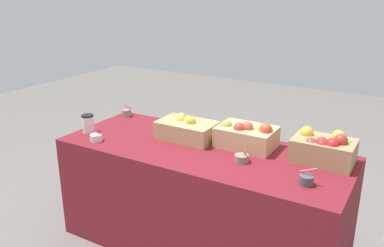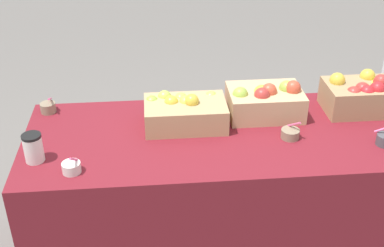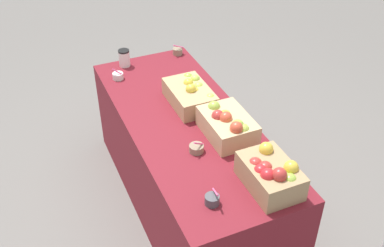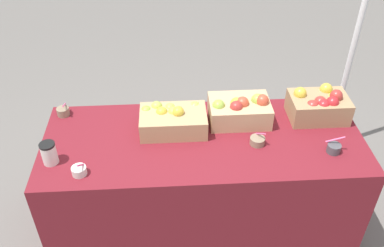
{
  "view_description": "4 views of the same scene",
  "coord_description": "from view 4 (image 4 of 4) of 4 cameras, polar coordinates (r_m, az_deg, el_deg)",
  "views": [
    {
      "loc": [
        1.19,
        -2.15,
        1.75
      ],
      "look_at": [
        -0.09,
        0.03,
        0.89
      ],
      "focal_mm": 37.9,
      "sensor_mm": 36.0,
      "label": 1
    },
    {
      "loc": [
        -0.34,
        -2.03,
        1.99
      ],
      "look_at": [
        -0.15,
        0.02,
        0.79
      ],
      "focal_mm": 46.93,
      "sensor_mm": 36.0,
      "label": 2
    },
    {
      "loc": [
        2.23,
        -0.94,
        2.49
      ],
      "look_at": [
        0.19,
        -0.05,
        0.86
      ],
      "focal_mm": 43.4,
      "sensor_mm": 36.0,
      "label": 3
    },
    {
      "loc": [
        -0.19,
        -1.92,
        2.33
      ],
      "look_at": [
        -0.06,
        0.04,
        0.82
      ],
      "focal_mm": 39.45,
      "sensor_mm": 36.0,
      "label": 4
    }
  ],
  "objects": [
    {
      "name": "tent_pole",
      "position": [
        3.25,
        21.11,
        10.11
      ],
      "size": [
        0.04,
        0.04,
        1.93
      ],
      "primitive_type": "cylinder",
      "color": "white",
      "rests_on": "ground_plane"
    },
    {
      "name": "sample_bowl_extra",
      "position": [
        2.33,
        -15.01,
        -6.17
      ],
      "size": [
        0.08,
        0.08,
        0.1
      ],
      "color": "silver",
      "rests_on": "table"
    },
    {
      "name": "ground_plane",
      "position": [
        3.02,
        1.3,
        -12.9
      ],
      "size": [
        10.0,
        10.0,
        0.0
      ],
      "primitive_type": "plane",
      "color": "slate"
    },
    {
      "name": "apple_crate_right",
      "position": [
        2.53,
        -2.63,
        0.55
      ],
      "size": [
        0.4,
        0.25,
        0.17
      ],
      "color": "tan",
      "rests_on": "table"
    },
    {
      "name": "sample_bowl_mid",
      "position": [
        2.79,
        -17.03,
        1.58
      ],
      "size": [
        0.08,
        0.09,
        0.1
      ],
      "color": "gray",
      "rests_on": "table"
    },
    {
      "name": "coffee_cup",
      "position": [
        2.42,
        -18.76,
        -3.83
      ],
      "size": [
        0.08,
        0.08,
        0.13
      ],
      "color": "silver",
      "rests_on": "table"
    },
    {
      "name": "apple_crate_middle",
      "position": [
        2.61,
        6.56,
        1.92
      ],
      "size": [
        0.37,
        0.26,
        0.19
      ],
      "color": "tan",
      "rests_on": "table"
    },
    {
      "name": "sample_bowl_near",
      "position": [
        2.47,
        8.84,
        -2.31
      ],
      "size": [
        0.09,
        0.09,
        0.1
      ],
      "color": "gray",
      "rests_on": "table"
    },
    {
      "name": "apple_crate_left",
      "position": [
        2.73,
        16.93,
        2.41
      ],
      "size": [
        0.36,
        0.24,
        0.2
      ],
      "color": "tan",
      "rests_on": "table"
    },
    {
      "name": "sample_bowl_far",
      "position": [
        2.52,
        18.63,
        -3.17
      ],
      "size": [
        0.1,
        0.08,
        0.11
      ],
      "color": "#4C4C51",
      "rests_on": "table"
    },
    {
      "name": "table",
      "position": [
        2.75,
        1.41,
        -7.98
      ],
      "size": [
        1.9,
        0.76,
        0.74
      ],
      "primitive_type": "cube",
      "color": "maroon",
      "rests_on": "ground_plane"
    }
  ]
}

